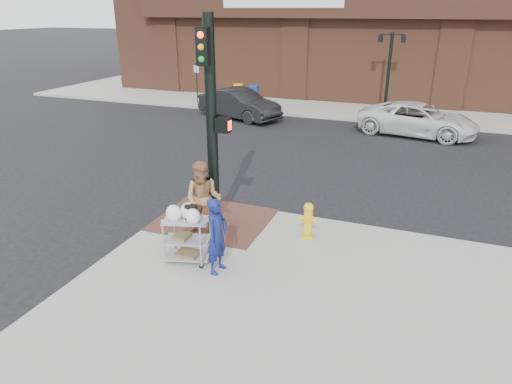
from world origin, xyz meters
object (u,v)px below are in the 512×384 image
at_px(woman_blue, 217,236).
at_px(utility_cart, 187,236).
at_px(minivan_white, 418,119).
at_px(sedan_dark, 239,104).
at_px(fire_hydrant, 308,220).
at_px(lamp_post, 389,64).
at_px(traffic_signal_pole, 212,119).
at_px(pedestrian_tan, 203,199).

distance_m(woman_blue, utility_cart, 0.83).
xyz_separation_m(minivan_white, utility_cart, (-4.00, -13.53, 0.04)).
distance_m(sedan_dark, fire_hydrant, 13.59).
relative_size(lamp_post, sedan_dark, 0.88).
bearing_deg(traffic_signal_pole, woman_blue, -62.87).
bearing_deg(fire_hydrant, lamp_post, 89.69).
distance_m(traffic_signal_pole, woman_blue, 2.99).
height_order(traffic_signal_pole, sedan_dark, traffic_signal_pole).
bearing_deg(fire_hydrant, minivan_white, 80.76).
distance_m(sedan_dark, minivan_white, 8.66).
distance_m(woman_blue, sedan_dark, 14.93).
height_order(traffic_signal_pole, utility_cart, traffic_signal_pole).
bearing_deg(sedan_dark, minivan_white, -71.14).
xyz_separation_m(lamp_post, woman_blue, (-1.42, -17.30, -1.66)).
relative_size(minivan_white, fire_hydrant, 5.71).
height_order(pedestrian_tan, fire_hydrant, pedestrian_tan).
bearing_deg(utility_cart, minivan_white, 73.53).
relative_size(sedan_dark, fire_hydrant, 5.11).
bearing_deg(pedestrian_tan, sedan_dark, 100.15).
height_order(lamp_post, fire_hydrant, lamp_post).
height_order(pedestrian_tan, utility_cart, pedestrian_tan).
bearing_deg(woman_blue, utility_cart, 84.54).
bearing_deg(traffic_signal_pole, utility_cart, -81.87).
distance_m(traffic_signal_pole, pedestrian_tan, 1.89).
bearing_deg(fire_hydrant, sedan_dark, 119.90).
bearing_deg(minivan_white, lamp_post, 35.96).
bearing_deg(traffic_signal_pole, pedestrian_tan, -85.81).
bearing_deg(pedestrian_tan, lamp_post, 72.01).
xyz_separation_m(lamp_post, pedestrian_tan, (-2.43, -15.92, -1.55)).
distance_m(minivan_white, fire_hydrant, 11.70).
xyz_separation_m(pedestrian_tan, utility_cart, (0.22, -1.23, -0.33)).
bearing_deg(woman_blue, lamp_post, 0.72).
relative_size(traffic_signal_pole, pedestrian_tan, 2.72).
relative_size(woman_blue, utility_cart, 1.23).
bearing_deg(pedestrian_tan, woman_blue, -63.06).
bearing_deg(sedan_dark, pedestrian_tan, -140.16).
relative_size(woman_blue, minivan_white, 0.32).
xyz_separation_m(lamp_post, sedan_dark, (-6.86, -3.39, -1.87)).
height_order(lamp_post, woman_blue, lamp_post).
distance_m(woman_blue, minivan_white, 14.05).
distance_m(traffic_signal_pole, minivan_white, 12.55).
relative_size(lamp_post, minivan_white, 0.79).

